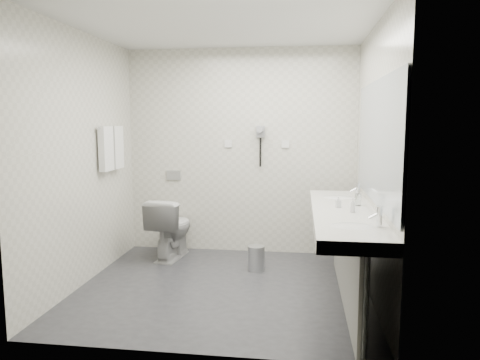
# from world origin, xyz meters

# --- Properties ---
(floor) EXTENTS (2.80, 2.80, 0.00)m
(floor) POSITION_xyz_m (0.00, 0.00, 0.00)
(floor) COLOR #2A2A2E
(floor) RESTS_ON ground
(ceiling) EXTENTS (2.80, 2.80, 0.00)m
(ceiling) POSITION_xyz_m (0.00, 0.00, 2.50)
(ceiling) COLOR silver
(ceiling) RESTS_ON wall_back
(wall_back) EXTENTS (2.80, 0.00, 2.80)m
(wall_back) POSITION_xyz_m (0.00, 1.30, 1.25)
(wall_back) COLOR beige
(wall_back) RESTS_ON floor
(wall_front) EXTENTS (2.80, 0.00, 2.80)m
(wall_front) POSITION_xyz_m (0.00, -1.30, 1.25)
(wall_front) COLOR beige
(wall_front) RESTS_ON floor
(wall_left) EXTENTS (0.00, 2.60, 2.60)m
(wall_left) POSITION_xyz_m (-1.40, 0.00, 1.25)
(wall_left) COLOR beige
(wall_left) RESTS_ON floor
(wall_right) EXTENTS (0.00, 2.60, 2.60)m
(wall_right) POSITION_xyz_m (1.40, 0.00, 1.25)
(wall_right) COLOR beige
(wall_right) RESTS_ON floor
(vanity_counter) EXTENTS (0.55, 2.20, 0.10)m
(vanity_counter) POSITION_xyz_m (1.12, -0.20, 0.80)
(vanity_counter) COLOR silver
(vanity_counter) RESTS_ON floor
(vanity_panel) EXTENTS (0.03, 2.15, 0.75)m
(vanity_panel) POSITION_xyz_m (1.15, -0.20, 0.38)
(vanity_panel) COLOR gray
(vanity_panel) RESTS_ON floor
(vanity_post_near) EXTENTS (0.06, 0.06, 0.75)m
(vanity_post_near) POSITION_xyz_m (1.18, -1.24, 0.38)
(vanity_post_near) COLOR silver
(vanity_post_near) RESTS_ON floor
(vanity_post_far) EXTENTS (0.06, 0.06, 0.75)m
(vanity_post_far) POSITION_xyz_m (1.18, 0.84, 0.38)
(vanity_post_far) COLOR silver
(vanity_post_far) RESTS_ON floor
(mirror) EXTENTS (0.02, 2.20, 1.05)m
(mirror) POSITION_xyz_m (1.39, -0.20, 1.45)
(mirror) COLOR #B2BCC6
(mirror) RESTS_ON wall_right
(basin_near) EXTENTS (0.40, 0.31, 0.05)m
(basin_near) POSITION_xyz_m (1.12, -0.85, 0.83)
(basin_near) COLOR silver
(basin_near) RESTS_ON vanity_counter
(basin_far) EXTENTS (0.40, 0.31, 0.05)m
(basin_far) POSITION_xyz_m (1.12, 0.45, 0.83)
(basin_far) COLOR silver
(basin_far) RESTS_ON vanity_counter
(faucet_near) EXTENTS (0.04, 0.04, 0.15)m
(faucet_near) POSITION_xyz_m (1.32, -0.85, 0.92)
(faucet_near) COLOR silver
(faucet_near) RESTS_ON vanity_counter
(faucet_far) EXTENTS (0.04, 0.04, 0.15)m
(faucet_far) POSITION_xyz_m (1.32, 0.45, 0.92)
(faucet_far) COLOR silver
(faucet_far) RESTS_ON vanity_counter
(soap_bottle_a) EXTENTS (0.06, 0.06, 0.10)m
(soap_bottle_a) POSITION_xyz_m (1.08, -0.12, 0.90)
(soap_bottle_a) COLOR beige
(soap_bottle_a) RESTS_ON vanity_counter
(soap_bottle_c) EXTENTS (0.06, 0.06, 0.13)m
(soap_bottle_c) POSITION_xyz_m (1.19, -0.33, 0.91)
(soap_bottle_c) COLOR beige
(soap_bottle_c) RESTS_ON vanity_counter
(glass_left) EXTENTS (0.08, 0.08, 0.11)m
(glass_left) POSITION_xyz_m (1.27, 0.01, 0.90)
(glass_left) COLOR silver
(glass_left) RESTS_ON vanity_counter
(toilet) EXTENTS (0.49, 0.76, 0.73)m
(toilet) POSITION_xyz_m (-0.78, 0.90, 0.36)
(toilet) COLOR silver
(toilet) RESTS_ON floor
(flush_plate) EXTENTS (0.18, 0.02, 0.12)m
(flush_plate) POSITION_xyz_m (-0.85, 1.29, 0.95)
(flush_plate) COLOR #B2B5BA
(flush_plate) RESTS_ON wall_back
(pedal_bin) EXTENTS (0.23, 0.23, 0.26)m
(pedal_bin) POSITION_xyz_m (0.27, 0.56, 0.13)
(pedal_bin) COLOR #B2B5BA
(pedal_bin) RESTS_ON floor
(bin_lid) EXTENTS (0.18, 0.18, 0.02)m
(bin_lid) POSITION_xyz_m (0.27, 0.56, 0.27)
(bin_lid) COLOR #B2B5BA
(bin_lid) RESTS_ON pedal_bin
(towel_rail) EXTENTS (0.02, 0.62, 0.02)m
(towel_rail) POSITION_xyz_m (-1.35, 0.55, 1.55)
(towel_rail) COLOR silver
(towel_rail) RESTS_ON wall_left
(towel_near) EXTENTS (0.07, 0.24, 0.48)m
(towel_near) POSITION_xyz_m (-1.34, 0.41, 1.33)
(towel_near) COLOR silver
(towel_near) RESTS_ON towel_rail
(towel_far) EXTENTS (0.07, 0.24, 0.48)m
(towel_far) POSITION_xyz_m (-1.34, 0.69, 1.33)
(towel_far) COLOR silver
(towel_far) RESTS_ON towel_rail
(dryer_cradle) EXTENTS (0.10, 0.04, 0.14)m
(dryer_cradle) POSITION_xyz_m (0.25, 1.27, 1.50)
(dryer_cradle) COLOR gray
(dryer_cradle) RESTS_ON wall_back
(dryer_barrel) EXTENTS (0.08, 0.14, 0.08)m
(dryer_barrel) POSITION_xyz_m (0.25, 1.20, 1.53)
(dryer_barrel) COLOR gray
(dryer_barrel) RESTS_ON dryer_cradle
(dryer_cord) EXTENTS (0.02, 0.02, 0.35)m
(dryer_cord) POSITION_xyz_m (0.25, 1.26, 1.25)
(dryer_cord) COLOR black
(dryer_cord) RESTS_ON dryer_cradle
(switch_plate_a) EXTENTS (0.09, 0.02, 0.09)m
(switch_plate_a) POSITION_xyz_m (-0.15, 1.29, 1.35)
(switch_plate_a) COLOR silver
(switch_plate_a) RESTS_ON wall_back
(switch_plate_b) EXTENTS (0.09, 0.02, 0.09)m
(switch_plate_b) POSITION_xyz_m (0.55, 1.29, 1.35)
(switch_plate_b) COLOR silver
(switch_plate_b) RESTS_ON wall_back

